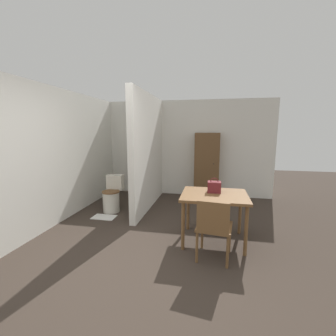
% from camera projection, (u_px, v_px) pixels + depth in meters
% --- Properties ---
extents(ground_plane, '(16.00, 16.00, 0.00)m').
position_uv_depth(ground_plane, '(138.00, 268.00, 2.84)').
color(ground_plane, '#382D26').
extents(wall_back, '(4.83, 0.12, 2.50)m').
position_uv_depth(wall_back, '(179.00, 148.00, 6.03)').
color(wall_back, silver).
rests_on(wall_back, ground_plane).
extents(wall_left, '(0.12, 4.45, 2.50)m').
position_uv_depth(wall_left, '(73.00, 153.00, 4.68)').
color(wall_left, silver).
rests_on(wall_left, ground_plane).
extents(partition_wall, '(0.12, 2.25, 2.50)m').
position_uv_depth(partition_wall, '(148.00, 152.00, 4.99)').
color(partition_wall, silver).
rests_on(partition_wall, ground_plane).
extents(dining_table, '(0.99, 0.82, 0.76)m').
position_uv_depth(dining_table, '(214.00, 200.00, 3.44)').
color(dining_table, brown).
rests_on(dining_table, ground_plane).
extents(wooden_chair, '(0.51, 0.51, 0.85)m').
position_uv_depth(wooden_chair, '(214.00, 226.00, 2.95)').
color(wooden_chair, brown).
rests_on(wooden_chair, ground_plane).
extents(toilet, '(0.37, 0.52, 0.76)m').
position_uv_depth(toilet, '(112.00, 196.00, 4.85)').
color(toilet, silver).
rests_on(toilet, ground_plane).
extents(handbag, '(0.20, 0.16, 0.23)m').
position_uv_depth(handbag, '(214.00, 187.00, 3.51)').
color(handbag, maroon).
rests_on(handbag, dining_table).
extents(wooden_cabinet, '(0.62, 0.36, 1.67)m').
position_uv_depth(wooden_cabinet, '(207.00, 166.00, 5.72)').
color(wooden_cabinet, brown).
rests_on(wooden_cabinet, ground_plane).
extents(bath_mat, '(0.46, 0.28, 0.01)m').
position_uv_depth(bath_mat, '(104.00, 217.00, 4.50)').
color(bath_mat, silver).
rests_on(bath_mat, ground_plane).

